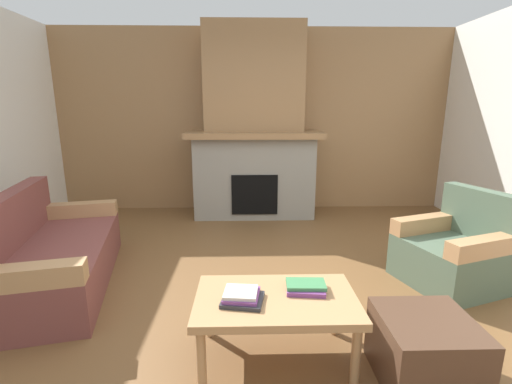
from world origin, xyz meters
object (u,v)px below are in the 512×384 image
Objects in this scene: couch at (49,256)px; coffee_table at (276,305)px; fireplace at (254,136)px; ottoman at (425,350)px; armchair at (455,252)px.

couch is 1.94× the size of coffee_table.
couch is at bearing -129.95° from fireplace.
fireplace reaches higher than ottoman.
armchair is at bearing 29.69° from coffee_table.
fireplace is 1.39× the size of couch.
armchair is 1.85× the size of ottoman.
ottoman is at bearing -23.63° from couch.
fireplace is 2.99m from armchair.
armchair is at bearing -0.44° from couch.
couch is (-1.86, -2.22, -0.88)m from fireplace.
armchair reaches higher than coffee_table.
armchair reaches higher than ottoman.
armchair is 1.96m from coffee_table.
coffee_table is at bearing -150.31° from armchair.
fireplace is 5.19× the size of ottoman.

